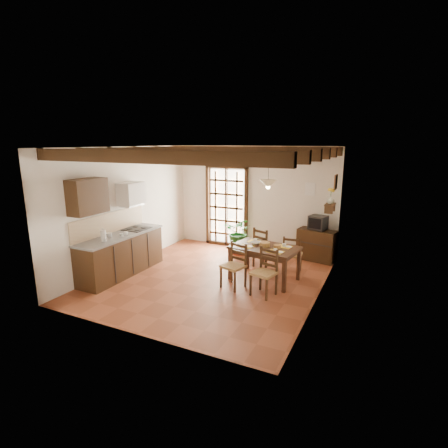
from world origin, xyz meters
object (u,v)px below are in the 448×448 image
Objects in this scene: dining_table at (265,251)px; sideboard at (317,245)px; crt_tv at (318,222)px; chair_far_right at (292,261)px; kitchen_counter at (122,254)px; chair_near_left at (234,274)px; chair_far_left at (264,255)px; chair_near_right at (264,281)px; pendant_lamp at (268,183)px; potted_plant at (239,233)px.

sideboard reaches higher than dining_table.
crt_tv reaches higher than dining_table.
dining_table is at bearing 51.15° from chair_far_right.
kitchen_counter is 2.60m from chair_near_left.
chair_far_left is 1.59m from crt_tv.
crt_tv is (0.00, -0.01, 0.58)m from sideboard.
kitchen_counter is 2.45× the size of chair_near_left.
chair_far_left is at bearing 122.71° from chair_near_right.
kitchen_counter is 1.53× the size of dining_table.
chair_near_left is 0.69m from chair_near_right.
dining_table is 0.86m from chair_near_left.
chair_far_right is 1.87× the size of crt_tv.
chair_far_right is 1.36m from crt_tv.
chair_near_right is at bearing -63.83° from dining_table.
sideboard is (0.76, 1.78, -0.26)m from dining_table.
kitchen_counter reaches higher than chair_near_left.
sideboard is at bearing -111.20° from chair_far_right.
kitchen_counter is at bearing -160.64° from chair_near_right.
chair_near_right is at bearing -73.35° from pendant_lamp.
chair_near_left reaches higher than chair_near_right.
sideboard is at bearing -112.50° from chair_far_left.
chair_far_left is (-0.25, 0.74, -0.35)m from dining_table.
chair_near_left is at bearing -173.53° from chair_near_right.
potted_plant is (-0.93, 0.66, 0.27)m from chair_far_left.
chair_near_right is 1.56m from chair_far_left.
crt_tv is at bearing 65.65° from pendant_lamp.
chair_far_left is 2.05× the size of crt_tv.
potted_plant reaches higher than sideboard.
chair_near_left is 0.43× the size of potted_plant.
crt_tv reaches higher than chair_far_left.
potted_plant reaches higher than chair_near_left.
kitchen_counter is 2.43× the size of sideboard.
crt_tv is at bearing -112.66° from chair_far_left.
chair_near_right is 2.65m from crt_tv.
chair_far_left is at bearing -123.17° from sideboard.
chair_far_left is at bearing 116.32° from dining_table.
dining_table is 1.60× the size of chair_near_left.
chair_far_left reaches higher than sideboard.
chair_far_right is at bearing -94.94° from sideboard.
chair_far_left is 1.91m from pendant_lamp.
kitchen_counter is 2.45× the size of chair_near_right.
crt_tv is 2.14m from pendant_lamp.
kitchen_counter is at bearing -128.29° from crt_tv.
crt_tv is (1.01, 1.03, 0.67)m from chair_far_left.
kitchen_counter is 3.58m from pendant_lamp.
chair_far_left is 1.45m from sideboard.
pendant_lamp is (1.18, -1.29, 1.51)m from potted_plant.
kitchen_counter is at bearing -153.23° from dining_table.
potted_plant reaches higher than kitchen_counter.
pendant_lamp is at bearing 21.04° from kitchen_counter.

